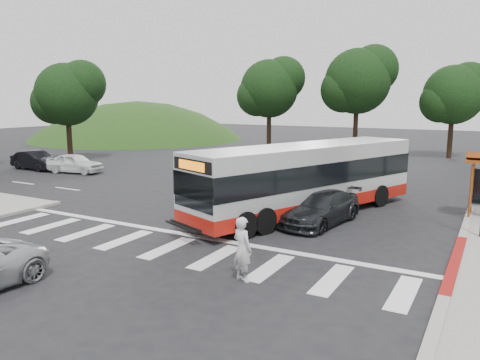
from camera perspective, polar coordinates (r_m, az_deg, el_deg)
The scene contains 14 objects.
ground at distance 20.81m, azimuth -0.35°, elevation -4.57°, with size 140.00×140.00×0.00m, color black.
curb_east at distance 26.06m, azimuth 26.54°, elevation -2.52°, with size 0.30×40.00×0.15m, color #9E9991.
curb_east_red at distance 16.38m, azimuth 24.71°, elevation -9.22°, with size 0.32×6.00×0.15m, color maroon.
hillside_nw at distance 63.60m, azimuth -12.26°, elevation 4.90°, with size 44.00×44.00×10.00m, color #1B4014.
crosswalk_ladder at distance 16.81m, azimuth -8.86°, elevation -8.19°, with size 18.00×2.60×0.01m, color silver.
tree_north_a at distance 45.23m, azimuth 14.25°, elevation 11.71°, with size 6.60×6.15×10.17m.
tree_north_b at distance 45.77m, azimuth 24.68°, elevation 9.53°, with size 5.72×5.33×8.43m.
tree_north_c at distance 46.12m, azimuth 3.72°, elevation 11.16°, with size 6.16×5.74×9.30m.
tree_west_a at distance 42.16m, azimuth -20.25°, elevation 9.86°, with size 5.72×5.33×8.43m.
transit_bus at distance 21.33m, azimuth 8.05°, elevation 0.03°, with size 2.65×12.24×3.16m, color #B8BBBD, non-canonical shape.
pedestrian at distance 13.47m, azimuth 0.29°, elevation -8.42°, with size 0.69×0.45×1.90m, color silver.
dark_sedan at distance 19.91m, azimuth 9.81°, elevation -3.37°, with size 1.90×4.67×1.35m, color #222427.
west_car_white at distance 35.26m, azimuth -19.48°, elevation 1.95°, with size 1.65×4.10×1.40m, color silver.
west_car_black at distance 38.02m, azimuth -23.63°, elevation 2.22°, with size 1.48×4.25×1.40m, color black.
Camera 1 is at (9.93, -17.54, 5.15)m, focal length 35.00 mm.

